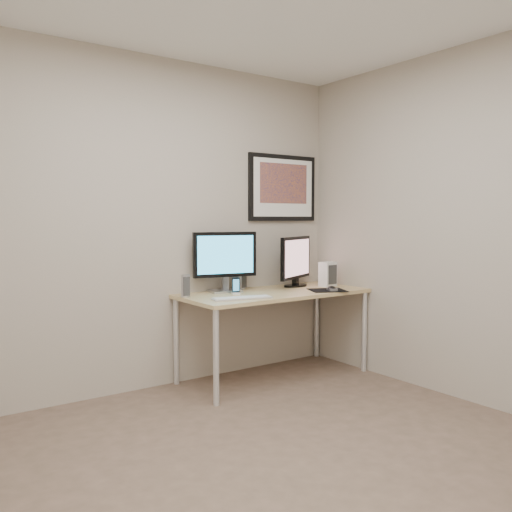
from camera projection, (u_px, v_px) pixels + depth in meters
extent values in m
plane|color=brown|center=(279.00, 468.00, 2.91)|extent=(3.60, 3.60, 0.00)
plane|color=gray|center=(145.00, 224.00, 4.20)|extent=(3.60, 0.00, 3.60)
plane|color=gray|center=(478.00, 224.00, 3.86)|extent=(0.00, 3.40, 3.40)
cube|color=#9A7B4A|center=(274.00, 293.00, 4.54)|extent=(1.60, 0.70, 0.03)
cylinder|color=silver|center=(216.00, 357.00, 3.87)|extent=(0.04, 0.04, 0.70)
cylinder|color=silver|center=(176.00, 341.00, 4.37)|extent=(0.04, 0.04, 0.70)
cylinder|color=silver|center=(364.00, 332.00, 4.75)|extent=(0.04, 0.04, 0.70)
cylinder|color=silver|center=(317.00, 321.00, 5.26)|extent=(0.04, 0.04, 0.70)
cube|color=black|center=(283.00, 188.00, 4.95)|extent=(0.75, 0.03, 0.60)
cube|color=silver|center=(284.00, 188.00, 4.93)|extent=(0.67, 0.00, 0.52)
cube|color=orange|center=(284.00, 184.00, 4.93)|extent=(0.54, 0.00, 0.36)
cube|color=#A8A9AD|center=(225.00, 291.00, 4.50)|extent=(0.28, 0.22, 0.02)
cube|color=#A8A9AD|center=(225.00, 283.00, 4.50)|extent=(0.06, 0.05, 0.11)
cube|color=black|center=(225.00, 254.00, 4.48)|extent=(0.55, 0.14, 0.37)
cube|color=#309BC5|center=(226.00, 255.00, 4.47)|extent=(0.48, 0.10, 0.31)
cube|color=black|center=(295.00, 286.00, 4.86)|extent=(0.28, 0.23, 0.02)
cube|color=black|center=(295.00, 281.00, 4.86)|extent=(0.07, 0.06, 0.06)
cube|color=black|center=(296.00, 258.00, 4.84)|extent=(0.53, 0.29, 0.38)
cube|color=#AD7978|center=(297.00, 258.00, 4.83)|extent=(0.46, 0.24, 0.32)
cylinder|color=#A8A9AD|center=(186.00, 286.00, 4.22)|extent=(0.09, 0.09, 0.18)
cylinder|color=#A8A9AD|center=(242.00, 279.00, 4.71)|extent=(0.07, 0.07, 0.17)
cube|color=black|center=(236.00, 286.00, 4.37)|extent=(0.08, 0.08, 0.14)
cube|color=silver|center=(242.00, 298.00, 4.12)|extent=(0.48, 0.22, 0.02)
cube|color=black|center=(327.00, 290.00, 4.61)|extent=(0.38, 0.36, 0.00)
ellipsoid|color=black|center=(332.00, 288.00, 4.58)|extent=(0.10, 0.13, 0.04)
cube|color=silver|center=(328.00, 274.00, 4.89)|extent=(0.16, 0.12, 0.22)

